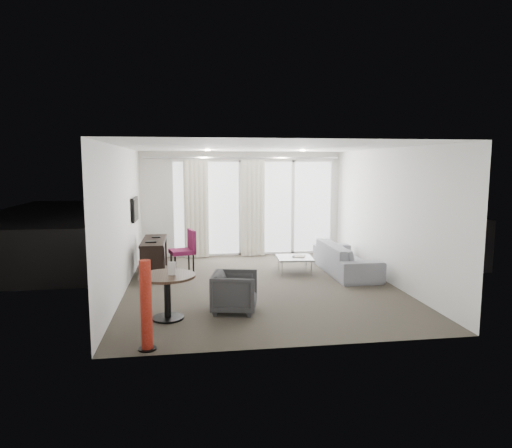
{
  "coord_description": "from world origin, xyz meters",
  "views": [
    {
      "loc": [
        -1.32,
        -8.37,
        2.3
      ],
      "look_at": [
        0.0,
        0.6,
        1.1
      ],
      "focal_mm": 32.0,
      "sensor_mm": 36.0,
      "label": 1
    }
  ],
  "objects": [
    {
      "name": "ceiling",
      "position": [
        0.0,
        0.0,
        2.6
      ],
      "size": [
        5.0,
        6.0,
        0.0
      ],
      "primitive_type": "cube",
      "color": "white",
      "rests_on": "ground"
    },
    {
      "name": "window_frame",
      "position": [
        0.3,
        2.97,
        1.2
      ],
      "size": [
        4.1,
        0.06,
        2.44
      ],
      "primitive_type": null,
      "color": "white",
      "rests_on": "ground"
    },
    {
      "name": "curtain_right",
      "position": [
        0.25,
        2.82,
        1.2
      ],
      "size": [
        0.6,
        0.2,
        2.38
      ],
      "primitive_type": null,
      "color": "beige",
      "rests_on": "ground"
    },
    {
      "name": "rattan_table",
      "position": [
        1.39,
        3.79,
        0.26
      ],
      "size": [
        0.62,
        0.62,
        0.51
      ],
      "primitive_type": null,
      "rotation": [
        0.0,
        0.0,
        0.23
      ],
      "color": "brown",
      "rests_on": "terrace_slab"
    },
    {
      "name": "curtain_track",
      "position": [
        0.0,
        2.82,
        2.45
      ],
      "size": [
        4.8,
        0.04,
        0.04
      ],
      "primitive_type": null,
      "color": "#B2B2B7",
      "rests_on": "ceiling"
    },
    {
      "name": "desk",
      "position": [
        -2.07,
        1.29,
        0.36
      ],
      "size": [
        0.47,
        1.52,
        0.71
      ],
      "primitive_type": null,
      "color": "black",
      "rests_on": "floor"
    },
    {
      "name": "curtain_left",
      "position": [
        -1.15,
        2.82,
        1.2
      ],
      "size": [
        0.6,
        0.2,
        2.38
      ],
      "primitive_type": null,
      "color": "beige",
      "rests_on": "ground"
    },
    {
      "name": "coffee_table",
      "position": [
        0.88,
        0.92,
        0.17
      ],
      "size": [
        0.79,
        0.79,
        0.33
      ],
      "primitive_type": null,
      "rotation": [
        0.0,
        0.0,
        -0.07
      ],
      "color": "gray",
      "rests_on": "floor"
    },
    {
      "name": "wall_front",
      "position": [
        0.0,
        -3.0,
        1.3
      ],
      "size": [
        5.0,
        0.0,
        2.6
      ],
      "primitive_type": "cube",
      "color": "silver",
      "rests_on": "ground"
    },
    {
      "name": "terrace_slab",
      "position": [
        0.3,
        4.5,
        -0.06
      ],
      "size": [
        5.6,
        3.0,
        0.12
      ],
      "primitive_type": "cube",
      "color": "#4D4D50",
      "rests_on": "ground"
    },
    {
      "name": "rattan_chair_a",
      "position": [
        1.19,
        4.14,
        0.39
      ],
      "size": [
        0.7,
        0.7,
        0.78
      ],
      "primitive_type": null,
      "rotation": [
        0.0,
        0.0,
        0.43
      ],
      "color": "brown",
      "rests_on": "terrace_slab"
    },
    {
      "name": "tv",
      "position": [
        -2.46,
        1.45,
        1.35
      ],
      "size": [
        0.05,
        0.8,
        0.5
      ],
      "primitive_type": null,
      "color": "black",
      "rests_on": "wall_left"
    },
    {
      "name": "wall_left",
      "position": [
        -2.5,
        0.0,
        1.3
      ],
      "size": [
        0.0,
        6.0,
        2.6
      ],
      "primitive_type": "cube",
      "color": "silver",
      "rests_on": "ground"
    },
    {
      "name": "menu_card",
      "position": [
        -1.59,
        -1.72,
        0.72
      ],
      "size": [
        0.11,
        0.04,
        0.2
      ],
      "primitive_type": null,
      "rotation": [
        0.0,
        0.0,
        -0.18
      ],
      "color": "white",
      "rests_on": "round_table"
    },
    {
      "name": "downlight_b",
      "position": [
        1.2,
        1.6,
        2.59
      ],
      "size": [
        0.12,
        0.12,
        0.02
      ],
      "primitive_type": "cylinder",
      "color": "#FFE0B2",
      "rests_on": "ceiling"
    },
    {
      "name": "rattan_chair_b",
      "position": [
        1.82,
        4.73,
        0.38
      ],
      "size": [
        0.53,
        0.53,
        0.75
      ],
      "primitive_type": null,
      "rotation": [
        0.0,
        0.0,
        -0.03
      ],
      "color": "brown",
      "rests_on": "terrace_slab"
    },
    {
      "name": "floor",
      "position": [
        0.0,
        0.0,
        0.0
      ],
      "size": [
        5.0,
        6.0,
        0.0
      ],
      "primitive_type": "cube",
      "color": "#3F3930",
      "rests_on": "ground"
    },
    {
      "name": "red_lamp",
      "position": [
        -1.87,
        -2.81,
        0.57
      ],
      "size": [
        0.26,
        0.26,
        1.14
      ],
      "primitive_type": "cylinder",
      "rotation": [
        0.0,
        0.0,
        -0.14
      ],
      "color": "#9F2416",
      "rests_on": "floor"
    },
    {
      "name": "tub_armchair",
      "position": [
        -0.64,
        -1.49,
        0.31
      ],
      "size": [
        0.81,
        0.8,
        0.63
      ],
      "primitive_type": "imported",
      "rotation": [
        0.0,
        0.0,
        1.36
      ],
      "color": "#303032",
      "rests_on": "floor"
    },
    {
      "name": "balustrade",
      "position": [
        0.3,
        5.95,
        0.5
      ],
      "size": [
        5.5,
        0.06,
        1.05
      ],
      "primitive_type": null,
      "color": "#B2B2B7",
      "rests_on": "terrace_slab"
    },
    {
      "name": "remote",
      "position": [
        0.87,
        0.95,
        0.36
      ],
      "size": [
        0.11,
        0.19,
        0.02
      ],
      "primitive_type": null,
      "rotation": [
        0.0,
        0.0,
        -0.31
      ],
      "color": "black",
      "rests_on": "coffee_table"
    },
    {
      "name": "window_panel",
      "position": [
        0.3,
        2.98,
        1.2
      ],
      "size": [
        4.0,
        0.02,
        2.38
      ],
      "primitive_type": null,
      "color": "white",
      "rests_on": "ground"
    },
    {
      "name": "wall_right",
      "position": [
        2.5,
        0.0,
        1.3
      ],
      "size": [
        0.0,
        6.0,
        2.6
      ],
      "primitive_type": "cube",
      "color": "silver",
      "rests_on": "ground"
    },
    {
      "name": "desk_chair",
      "position": [
        -1.49,
        1.12,
        0.47
      ],
      "size": [
        0.61,
        0.59,
        0.93
      ],
      "primitive_type": null,
      "rotation": [
        0.0,
        0.0,
        0.25
      ],
      "color": "maroon",
      "rests_on": "floor"
    },
    {
      "name": "downlight_a",
      "position": [
        -0.9,
        1.6,
        2.59
      ],
      "size": [
        0.12,
        0.12,
        0.02
      ],
      "primitive_type": "cylinder",
      "color": "#FFE0B2",
      "rests_on": "ceiling"
    },
    {
      "name": "sofa",
      "position": [
        1.95,
        0.72,
        0.32
      ],
      "size": [
        0.85,
        2.17,
        0.63
      ],
      "primitive_type": "imported",
      "rotation": [
        0.0,
        0.0,
        1.57
      ],
      "color": "gray",
      "rests_on": "floor"
    },
    {
      "name": "magazine",
      "position": [
        1.0,
        0.95,
        0.36
      ],
      "size": [
        0.27,
        0.31,
        0.01
      ],
      "primitive_type": null,
      "rotation": [
        0.0,
        0.0,
        -0.37
      ],
      "color": "gray",
      "rests_on": "coffee_table"
    },
    {
      "name": "round_table",
      "position": [
        -1.67,
        -1.68,
        0.34
      ],
      "size": [
        0.91,
        0.91,
        0.67
      ],
      "primitive_type": null,
      "rotation": [
        0.0,
        0.0,
        0.08
      ],
      "color": "#342318",
      "rests_on": "floor"
    }
  ]
}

